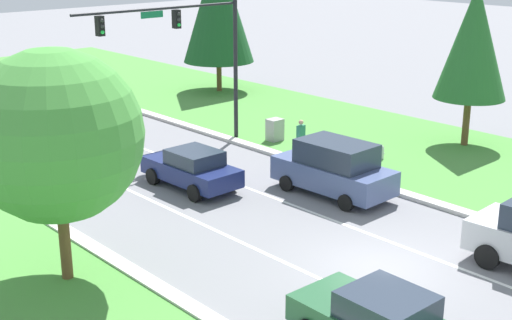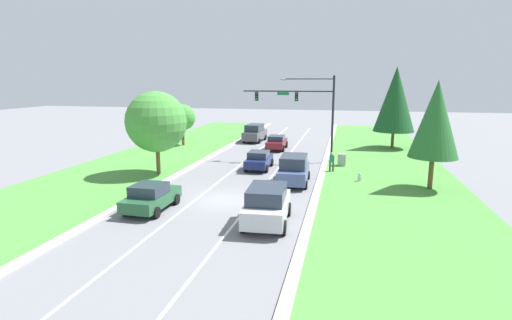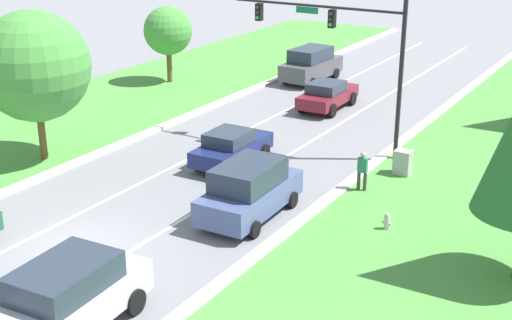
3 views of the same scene
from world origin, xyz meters
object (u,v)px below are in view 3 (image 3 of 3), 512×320
burgundy_sedan (327,95)px  utility_cabinet (403,163)px  silver_suv (69,296)px  oak_far_left_tree (35,66)px  navy_sedan (231,147)px  fire_hydrant (387,222)px  graphite_suv (311,64)px  slate_blue_suv (249,190)px  traffic_signal_mast (350,36)px  oak_near_left_tree (168,31)px  pedestrian (362,170)px

burgundy_sedan → utility_cabinet: size_ratio=3.99×
silver_suv → oak_far_left_tree: size_ratio=0.72×
navy_sedan → fire_hydrant: size_ratio=6.17×
graphite_suv → oak_far_left_tree: oak_far_left_tree is taller
slate_blue_suv → oak_far_left_tree: 11.46m
traffic_signal_mast → oak_far_left_tree: 13.73m
silver_suv → navy_sedan: silver_suv is taller
slate_blue_suv → fire_hydrant: (4.77, 1.47, -0.71)m
traffic_signal_mast → fire_hydrant: bearing=-55.7°
silver_suv → oak_near_left_tree: 27.45m
slate_blue_suv → pedestrian: 5.04m
silver_suv → slate_blue_suv: slate_blue_suv is taller
traffic_signal_mast → graphite_suv: (-7.38, 10.90, -4.23)m
burgundy_sedan → utility_cabinet: bearing=-47.4°
slate_blue_suv → silver_suv: bearing=-93.6°
utility_cabinet → fire_hydrant: 5.52m
oak_near_left_tree → traffic_signal_mast: bearing=-21.7°
fire_hydrant → oak_near_left_tree: (-19.59, 12.93, 2.95)m
burgundy_sedan → oak_far_left_tree: (-7.24, -13.93, 3.47)m
burgundy_sedan → silver_suv: bearing=-82.6°
silver_suv → graphite_suv: size_ratio=0.97×
utility_cabinet → oak_near_left_tree: 19.90m
oak_far_left_tree → fire_hydrant: bearing=4.2°
utility_cabinet → graphite_suv: bearing=130.5°
traffic_signal_mast → silver_suv: traffic_signal_mast is taller
slate_blue_suv → navy_sedan: 5.52m
fire_hydrant → oak_far_left_tree: bearing=-175.8°
slate_blue_suv → utility_cabinet: (3.37, 6.81, -0.49)m
fire_hydrant → slate_blue_suv: bearing=-162.8°
slate_blue_suv → navy_sedan: bearing=128.1°
burgundy_sedan → utility_cabinet: (7.12, -7.43, -0.25)m
slate_blue_suv → oak_near_left_tree: size_ratio=1.00×
traffic_signal_mast → graphite_suv: size_ratio=1.71×
utility_cabinet → fire_hydrant: bearing=-75.3°
graphite_suv → oak_near_left_tree: oak_near_left_tree is taller
graphite_suv → utility_cabinet: size_ratio=4.39×
silver_suv → traffic_signal_mast: bearing=85.8°
slate_blue_suv → graphite_suv: 20.79m
navy_sedan → traffic_signal_mast: bearing=49.4°
graphite_suv → traffic_signal_mast: bearing=-53.0°
graphite_suv → slate_blue_suv: bearing=-66.2°
slate_blue_suv → fire_hydrant: slate_blue_suv is taller
burgundy_sedan → navy_sedan: navy_sedan is taller
traffic_signal_mast → graphite_suv: traffic_signal_mast is taller
silver_suv → slate_blue_suv: size_ratio=1.00×
pedestrian → fire_hydrant: pedestrian is taller
pedestrian → oak_far_left_tree: size_ratio=0.25×
utility_cabinet → silver_suv: bearing=-103.2°
fire_hydrant → utility_cabinet: bearing=104.7°
utility_cabinet → oak_far_left_tree: (-14.36, -6.51, 3.72)m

